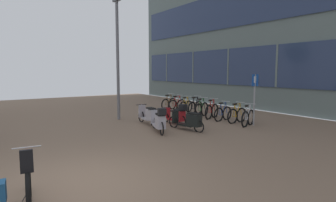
{
  "coord_description": "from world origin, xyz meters",
  "views": [
    {
      "loc": [
        -1.72,
        -5.58,
        2.36
      ],
      "look_at": [
        3.89,
        2.58,
        1.28
      ],
      "focal_mm": 29.59,
      "sensor_mm": 36.0,
      "label": 1
    }
  ],
  "objects_px": {
    "bicycle_rack_07": "(177,105)",
    "scooter_extra": "(159,121)",
    "bicycle_foreground": "(26,183)",
    "bicycle_rack_01": "(237,115)",
    "bicycle_rack_04": "(202,109)",
    "bicycle_rack_06": "(186,107)",
    "scooter_far": "(177,115)",
    "scooter_near": "(189,121)",
    "bicycle_rack_05": "(195,108)",
    "bicycle_rack_08": "(169,104)",
    "scooter_mid": "(149,115)",
    "bicycle_rack_00": "(248,118)",
    "lamp_post": "(118,53)",
    "bicycle_rack_02": "(223,114)",
    "bicycle_rack_03": "(212,111)",
    "parking_sign": "(255,94)"
  },
  "relations": [
    {
      "from": "bicycle_rack_07",
      "to": "scooter_extra",
      "type": "distance_m",
      "value": 5.84
    },
    {
      "from": "bicycle_foreground",
      "to": "bicycle_rack_01",
      "type": "relative_size",
      "value": 1.05
    },
    {
      "from": "bicycle_rack_04",
      "to": "bicycle_rack_06",
      "type": "distance_m",
      "value": 1.52
    },
    {
      "from": "scooter_far",
      "to": "scooter_near",
      "type": "bearing_deg",
      "value": -104.1
    },
    {
      "from": "bicycle_rack_05",
      "to": "bicycle_rack_08",
      "type": "xyz_separation_m",
      "value": [
        -0.19,
        2.27,
        -0.01
      ]
    },
    {
      "from": "bicycle_rack_08",
      "to": "scooter_mid",
      "type": "bearing_deg",
      "value": -135.31
    },
    {
      "from": "bicycle_rack_00",
      "to": "scooter_mid",
      "type": "distance_m",
      "value": 4.3
    },
    {
      "from": "bicycle_foreground",
      "to": "scooter_mid",
      "type": "distance_m",
      "value": 7.54
    },
    {
      "from": "bicycle_rack_05",
      "to": "scooter_extra",
      "type": "relative_size",
      "value": 0.79
    },
    {
      "from": "bicycle_rack_07",
      "to": "scooter_far",
      "type": "relative_size",
      "value": 0.81
    },
    {
      "from": "bicycle_rack_05",
      "to": "scooter_mid",
      "type": "distance_m",
      "value": 3.78
    },
    {
      "from": "bicycle_rack_07",
      "to": "lamp_post",
      "type": "bearing_deg",
      "value": -170.4
    },
    {
      "from": "bicycle_foreground",
      "to": "lamp_post",
      "type": "xyz_separation_m",
      "value": [
        4.98,
        7.08,
        2.81
      ]
    },
    {
      "from": "scooter_extra",
      "to": "bicycle_rack_07",
      "type": "bearing_deg",
      "value": 46.86
    },
    {
      "from": "bicycle_rack_02",
      "to": "scooter_extra",
      "type": "relative_size",
      "value": 0.76
    },
    {
      "from": "scooter_mid",
      "to": "scooter_extra",
      "type": "distance_m",
      "value": 1.71
    },
    {
      "from": "scooter_mid",
      "to": "lamp_post",
      "type": "distance_m",
      "value": 3.44
    },
    {
      "from": "bicycle_foreground",
      "to": "bicycle_rack_08",
      "type": "relative_size",
      "value": 1.01
    },
    {
      "from": "bicycle_rack_01",
      "to": "scooter_far",
      "type": "relative_size",
      "value": 0.78
    },
    {
      "from": "scooter_near",
      "to": "scooter_far",
      "type": "relative_size",
      "value": 1.07
    },
    {
      "from": "bicycle_rack_00",
      "to": "bicycle_rack_01",
      "type": "height_order",
      "value": "bicycle_rack_00"
    },
    {
      "from": "bicycle_rack_07",
      "to": "bicycle_rack_08",
      "type": "height_order",
      "value": "bicycle_rack_08"
    },
    {
      "from": "bicycle_rack_04",
      "to": "bicycle_rack_07",
      "type": "bearing_deg",
      "value": 87.55
    },
    {
      "from": "scooter_extra",
      "to": "bicycle_rack_03",
      "type": "bearing_deg",
      "value": 17.5
    },
    {
      "from": "bicycle_rack_08",
      "to": "scooter_extra",
      "type": "relative_size",
      "value": 0.79
    },
    {
      "from": "scooter_extra",
      "to": "scooter_near",
      "type": "bearing_deg",
      "value": -16.24
    },
    {
      "from": "bicycle_rack_03",
      "to": "scooter_far",
      "type": "distance_m",
      "value": 2.41
    },
    {
      "from": "bicycle_rack_00",
      "to": "bicycle_rack_07",
      "type": "relative_size",
      "value": 0.96
    },
    {
      "from": "bicycle_foreground",
      "to": "bicycle_rack_05",
      "type": "xyz_separation_m",
      "value": [
        9.13,
        6.25,
        -0.04
      ]
    },
    {
      "from": "bicycle_rack_01",
      "to": "scooter_far",
      "type": "bearing_deg",
      "value": 154.52
    },
    {
      "from": "bicycle_rack_01",
      "to": "bicycle_rack_02",
      "type": "bearing_deg",
      "value": 99.32
    },
    {
      "from": "scooter_near",
      "to": "scooter_far",
      "type": "distance_m",
      "value": 1.3
    },
    {
      "from": "bicycle_rack_01",
      "to": "bicycle_rack_07",
      "type": "relative_size",
      "value": 0.96
    },
    {
      "from": "bicycle_rack_00",
      "to": "scooter_extra",
      "type": "bearing_deg",
      "value": 164.94
    },
    {
      "from": "bicycle_rack_03",
      "to": "scooter_near",
      "type": "xyz_separation_m",
      "value": [
        -2.7,
        -1.58,
        0.04
      ]
    },
    {
      "from": "bicycle_rack_01",
      "to": "scooter_mid",
      "type": "relative_size",
      "value": 0.74
    },
    {
      "from": "bicycle_rack_04",
      "to": "bicycle_rack_07",
      "type": "distance_m",
      "value": 2.28
    },
    {
      "from": "bicycle_rack_02",
      "to": "bicycle_rack_08",
      "type": "xyz_separation_m",
      "value": [
        0.02,
        4.55,
        0.02
      ]
    },
    {
      "from": "bicycle_rack_01",
      "to": "lamp_post",
      "type": "bearing_deg",
      "value": 136.5
    },
    {
      "from": "bicycle_rack_06",
      "to": "bicycle_rack_07",
      "type": "distance_m",
      "value": 0.76
    },
    {
      "from": "bicycle_rack_00",
      "to": "bicycle_rack_04",
      "type": "height_order",
      "value": "bicycle_rack_04"
    },
    {
      "from": "bicycle_rack_00",
      "to": "bicycle_rack_04",
      "type": "bearing_deg",
      "value": 89.47
    },
    {
      "from": "scooter_extra",
      "to": "lamp_post",
      "type": "xyz_separation_m",
      "value": [
        -0.04,
        3.58,
        2.74
      ]
    },
    {
      "from": "scooter_near",
      "to": "lamp_post",
      "type": "bearing_deg",
      "value": 107.54
    },
    {
      "from": "bicycle_rack_02",
      "to": "scooter_mid",
      "type": "distance_m",
      "value": 3.6
    },
    {
      "from": "scooter_near",
      "to": "parking_sign",
      "type": "bearing_deg",
      "value": -14.37
    },
    {
      "from": "bicycle_rack_00",
      "to": "lamp_post",
      "type": "xyz_separation_m",
      "value": [
        -3.91,
        4.62,
        2.86
      ]
    },
    {
      "from": "bicycle_rack_04",
      "to": "bicycle_rack_01",
      "type": "bearing_deg",
      "value": -86.64
    },
    {
      "from": "bicycle_rack_01",
      "to": "bicycle_rack_04",
      "type": "height_order",
      "value": "bicycle_rack_04"
    },
    {
      "from": "bicycle_rack_00",
      "to": "bicycle_rack_01",
      "type": "relative_size",
      "value": 1.0
    }
  ]
}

